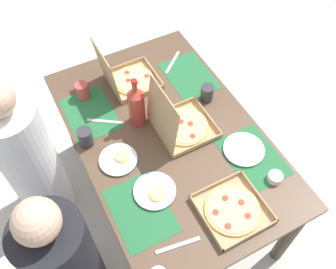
% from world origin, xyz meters
% --- Properties ---
extents(ground_plane, '(6.00, 6.00, 0.00)m').
position_xyz_m(ground_plane, '(0.00, 0.00, 0.00)').
color(ground_plane, beige).
extents(dining_table, '(1.49, 0.95, 0.73)m').
position_xyz_m(dining_table, '(0.00, 0.00, 0.62)').
color(dining_table, '#3F3328').
rests_on(dining_table, ground_plane).
extents(placemat_near_left, '(0.36, 0.26, 0.00)m').
position_xyz_m(placemat_near_left, '(-0.34, -0.32, 0.73)').
color(placemat_near_left, '#236638').
rests_on(placemat_near_left, dining_table).
extents(placemat_near_right, '(0.36, 0.26, 0.00)m').
position_xyz_m(placemat_near_right, '(0.34, -0.32, 0.73)').
color(placemat_near_right, '#236638').
rests_on(placemat_near_right, dining_table).
extents(placemat_far_left, '(0.36, 0.26, 0.00)m').
position_xyz_m(placemat_far_left, '(-0.34, 0.32, 0.73)').
color(placemat_far_left, '#236638').
rests_on(placemat_far_left, dining_table).
extents(placemat_far_right, '(0.36, 0.26, 0.00)m').
position_xyz_m(placemat_far_right, '(0.34, 0.32, 0.73)').
color(placemat_far_right, '#236638').
rests_on(placemat_far_right, dining_table).
extents(pizza_box_center, '(0.30, 0.31, 0.34)m').
position_xyz_m(pizza_box_center, '(-0.00, -0.07, 0.78)').
color(pizza_box_center, tan).
rests_on(pizza_box_center, dining_table).
extents(pizza_box_corner_right, '(0.28, 0.31, 0.31)m').
position_xyz_m(pizza_box_corner_right, '(0.45, 0.04, 0.78)').
color(pizza_box_corner_right, tan).
rests_on(pizza_box_corner_right, dining_table).
extents(pizza_box_edge_far, '(0.30, 0.30, 0.04)m').
position_xyz_m(pizza_box_edge_far, '(-0.54, -0.06, 0.74)').
color(pizza_box_edge_far, tan).
rests_on(pizza_box_edge_far, dining_table).
extents(plate_far_right, '(0.20, 0.20, 0.03)m').
position_xyz_m(plate_far_right, '(-0.03, 0.30, 0.74)').
color(plate_far_right, white).
rests_on(plate_far_right, dining_table).
extents(plate_near_left, '(0.21, 0.21, 0.03)m').
position_xyz_m(plate_near_left, '(-0.28, 0.22, 0.74)').
color(plate_near_left, white).
rests_on(plate_near_left, dining_table).
extents(plate_far_left, '(0.22, 0.22, 0.02)m').
position_xyz_m(plate_far_left, '(-0.28, -0.31, 0.74)').
color(plate_far_left, white).
rests_on(plate_far_left, dining_table).
extents(soda_bottle, '(0.09, 0.09, 0.32)m').
position_xyz_m(soda_bottle, '(0.16, 0.11, 0.86)').
color(soda_bottle, '#B2382D').
rests_on(soda_bottle, dining_table).
extents(cup_red, '(0.07, 0.07, 0.10)m').
position_xyz_m(cup_red, '(0.48, 0.31, 0.78)').
color(cup_red, '#BF4742').
rests_on(cup_red, dining_table).
extents(cup_spare, '(0.07, 0.07, 0.10)m').
position_xyz_m(cup_spare, '(0.12, -0.32, 0.78)').
color(cup_spare, '#333338').
rests_on(cup_spare, dining_table).
extents(cup_dark, '(0.08, 0.08, 0.11)m').
position_xyz_m(cup_dark, '(0.15, 0.41, 0.78)').
color(cup_dark, '#333338').
rests_on(cup_dark, dining_table).
extents(condiment_bowl, '(0.07, 0.07, 0.04)m').
position_xyz_m(condiment_bowl, '(-0.49, -0.34, 0.75)').
color(condiment_bowl, white).
rests_on(condiment_bowl, dining_table).
extents(knife_by_far_right, '(0.15, 0.17, 0.00)m').
position_xyz_m(knife_by_far_right, '(0.49, -0.29, 0.73)').
color(knife_by_far_right, '#B7B7BC').
rests_on(knife_by_far_right, dining_table).
extents(knife_by_far_left, '(0.13, 0.18, 0.00)m').
position_xyz_m(knife_by_far_left, '(0.24, 0.27, 0.73)').
color(knife_by_far_left, '#B7B7BC').
rests_on(knife_by_far_left, dining_table).
extents(knife_by_near_left, '(0.05, 0.21, 0.00)m').
position_xyz_m(knife_by_near_left, '(-0.57, 0.25, 0.73)').
color(knife_by_near_left, '#B7B7BC').
rests_on(knife_by_near_left, dining_table).
extents(diner_left_seat, '(0.32, 0.32, 1.15)m').
position_xyz_m(diner_left_seat, '(-0.34, 0.73, 0.51)').
color(diner_left_seat, black).
rests_on(diner_left_seat, ground_plane).
extents(diner_right_seat, '(0.32, 0.32, 1.16)m').
position_xyz_m(diner_right_seat, '(0.34, 0.73, 0.52)').
color(diner_right_seat, white).
rests_on(diner_right_seat, ground_plane).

